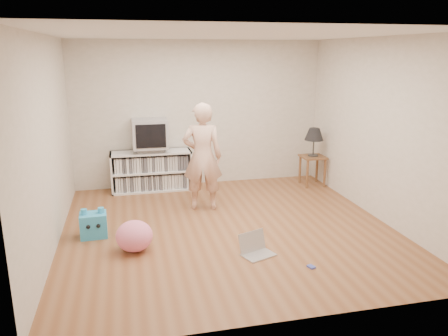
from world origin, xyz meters
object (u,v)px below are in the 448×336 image
(media_unit, at_px, (152,171))
(plush_pink, at_px, (134,236))
(side_table, at_px, (313,163))
(person, at_px, (202,157))
(crt_tv, at_px, (150,133))
(laptop, at_px, (255,248))
(table_lamp, at_px, (314,135))
(dvd_deck, at_px, (151,150))
(plush_blue, at_px, (94,225))

(media_unit, xyz_separation_m, plush_pink, (-0.38, -2.47, -0.16))
(side_table, height_order, person, person)
(media_unit, height_order, side_table, media_unit)
(media_unit, relative_size, crt_tv, 2.33)
(side_table, bearing_deg, person, -160.31)
(side_table, bearing_deg, crt_tv, 172.80)
(crt_tv, xyz_separation_m, laptop, (1.05, -2.88, -0.95))
(person, height_order, laptop, person)
(table_lamp, distance_m, person, 2.32)
(dvd_deck, bearing_deg, crt_tv, -90.00)
(table_lamp, bearing_deg, person, -160.31)
(crt_tv, height_order, laptop, crt_tv)
(person, bearing_deg, table_lamp, -149.26)
(table_lamp, relative_size, plush_blue, 1.30)
(media_unit, xyz_separation_m, table_lamp, (2.90, -0.39, 0.59))
(crt_tv, relative_size, plush_blue, 1.51)
(side_table, bearing_deg, plush_pink, -147.52)
(crt_tv, bearing_deg, dvd_deck, 90.00)
(media_unit, height_order, plush_pink, media_unit)
(dvd_deck, bearing_deg, plush_blue, -115.17)
(plush_pink, bearing_deg, crt_tv, 81.21)
(plush_pink, bearing_deg, table_lamp, 32.48)
(person, bearing_deg, dvd_deck, -47.15)
(laptop, distance_m, plush_blue, 2.18)
(crt_tv, xyz_separation_m, person, (0.71, -1.15, -0.19))
(person, xyz_separation_m, plush_blue, (-1.61, -0.75, -0.66))
(side_table, relative_size, table_lamp, 1.07)
(side_table, distance_m, person, 2.36)
(media_unit, bearing_deg, plush_pink, -98.73)
(side_table, bearing_deg, plush_blue, -157.97)
(laptop, bearing_deg, crt_tv, 88.90)
(dvd_deck, distance_m, plush_blue, 2.18)
(crt_tv, height_order, plush_pink, crt_tv)
(table_lamp, bearing_deg, dvd_deck, 172.73)
(table_lamp, xyz_separation_m, laptop, (-1.85, -2.51, -0.87))
(table_lamp, bearing_deg, plush_blue, -157.97)
(side_table, distance_m, table_lamp, 0.53)
(plush_blue, relative_size, plush_pink, 0.88)
(dvd_deck, xyz_separation_m, plush_pink, (-0.38, -2.46, -0.54))
(person, distance_m, plush_pink, 1.82)
(plush_pink, bearing_deg, person, 50.04)
(side_table, relative_size, person, 0.33)
(plush_pink, bearing_deg, plush_blue, 133.07)
(dvd_deck, relative_size, side_table, 0.82)
(crt_tv, distance_m, table_lamp, 2.92)
(person, xyz_separation_m, laptop, (0.33, -1.73, -0.76))
(crt_tv, height_order, table_lamp, crt_tv)
(side_table, relative_size, plush_blue, 1.38)
(person, bearing_deg, side_table, -149.26)
(side_table, bearing_deg, media_unit, 172.43)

